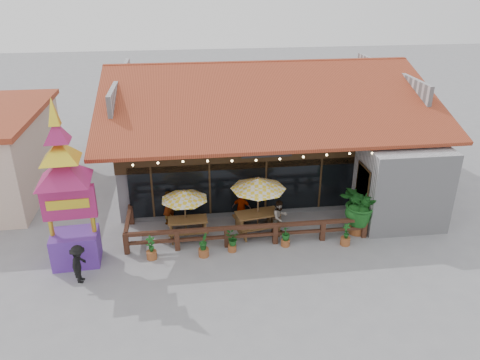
{
  "coord_description": "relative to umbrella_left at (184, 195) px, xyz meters",
  "views": [
    {
      "loc": [
        -4.02,
        -16.7,
        10.42
      ],
      "look_at": [
        -1.7,
        1.5,
        2.04
      ],
      "focal_mm": 35.0,
      "sensor_mm": 36.0,
      "label": 1
    }
  ],
  "objects": [
    {
      "name": "diner_c",
      "position": [
        2.48,
        0.68,
        -1.11
      ],
      "size": [
        0.93,
        0.67,
        1.46
      ],
      "primitive_type": "imported",
      "rotation": [
        0.0,
        0.0,
        2.72
      ],
      "color": "#342210",
      "rests_on": "ground"
    },
    {
      "name": "umbrella_left",
      "position": [
        0.0,
        0.0,
        0.0
      ],
      "size": [
        2.59,
        2.59,
        2.11
      ],
      "color": "brown",
      "rests_on": "ground"
    },
    {
      "name": "picnic_table_left",
      "position": [
        0.08,
        -0.14,
        -1.31
      ],
      "size": [
        1.67,
        1.45,
        0.79
      ],
      "color": "brown",
      "rests_on": "ground"
    },
    {
      "name": "diner_b",
      "position": [
        3.96,
        -0.41,
        -1.08
      ],
      "size": [
        0.91,
        0.83,
        1.52
      ],
      "primitive_type": "imported",
      "rotation": [
        0.0,
        0.0,
        0.43
      ],
      "color": "#342210",
      "rests_on": "ground"
    },
    {
      "name": "patio_railing",
      "position": [
        1.87,
        -0.97,
        -1.22
      ],
      "size": [
        10.0,
        2.6,
        0.92
      ],
      "color": "#48281A",
      "rests_on": "ground"
    },
    {
      "name": "planter_a",
      "position": [
        -1.38,
        -1.7,
        -1.42
      ],
      "size": [
        0.42,
        0.41,
        1.0
      ],
      "color": "brown",
      "rests_on": "ground"
    },
    {
      "name": "umbrella_right",
      "position": [
        3.09,
        -0.01,
        0.35
      ],
      "size": [
        2.68,
        2.68,
        2.51
      ],
      "color": "brown",
      "rests_on": "ground"
    },
    {
      "name": "planter_b",
      "position": [
        0.65,
        -1.78,
        -1.38
      ],
      "size": [
        0.44,
        0.47,
        1.01
      ],
      "color": "brown",
      "rests_on": "ground"
    },
    {
      "name": "diner_a",
      "position": [
        -0.73,
        1.01,
        -1.04
      ],
      "size": [
        0.69,
        0.64,
        1.59
      ],
      "primitive_type": "imported",
      "rotation": [
        0.0,
        0.0,
        3.74
      ],
      "color": "#342210",
      "rests_on": "ground"
    },
    {
      "name": "thai_sign_tower",
      "position": [
        -4.19,
        -1.58,
        1.86
      ],
      "size": [
        2.73,
        2.73,
        6.99
      ],
      "color": "#572998",
      "rests_on": "ground"
    },
    {
      "name": "planter_d",
      "position": [
        4.01,
        -1.46,
        -1.41
      ],
      "size": [
        0.42,
        0.42,
        0.88
      ],
      "color": "brown",
      "rests_on": "ground"
    },
    {
      "name": "planter_e",
      "position": [
        6.47,
        -1.68,
        -1.42
      ],
      "size": [
        0.4,
        0.41,
        0.98
      ],
      "color": "brown",
      "rests_on": "ground"
    },
    {
      "name": "planter_c",
      "position": [
        1.8,
        -1.57,
        -1.36
      ],
      "size": [
        0.58,
        0.52,
        0.85
      ],
      "color": "brown",
      "rests_on": "ground"
    },
    {
      "name": "restaurant_building",
      "position": [
        4.39,
        5.9,
        0.37
      ],
      "size": [
        15.5,
        14.73,
        6.09
      ],
      "color": "#B7B6BC",
      "rests_on": "ground"
    },
    {
      "name": "tropical_plant",
      "position": [
        7.27,
        -0.83,
        -0.39
      ],
      "size": [
        2.28,
        2.37,
        2.52
      ],
      "color": "brown",
      "rests_on": "ground"
    },
    {
      "name": "pedestrian",
      "position": [
        -3.84,
        -2.86,
        -1.09
      ],
      "size": [
        0.69,
        1.04,
        1.5
      ],
      "primitive_type": "imported",
      "rotation": [
        0.0,
        0.0,
        1.43
      ],
      "color": "black",
      "rests_on": "ground"
    },
    {
      "name": "ground",
      "position": [
        4.13,
        -0.71,
        -1.84
      ],
      "size": [
        100.0,
        100.0,
        0.0
      ],
      "primitive_type": "plane",
      "color": "gray",
      "rests_on": "ground"
    },
    {
      "name": "picnic_table_right",
      "position": [
        3.06,
        -0.13,
        -1.25
      ],
      "size": [
        2.05,
        1.84,
        0.88
      ],
      "color": "brown",
      "rests_on": "ground"
    }
  ]
}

